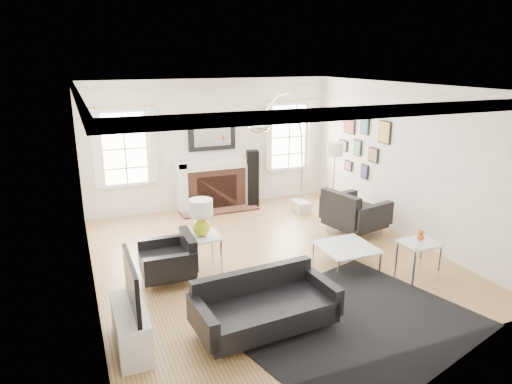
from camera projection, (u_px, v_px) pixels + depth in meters
name	position (u px, v px, depth m)	size (l,w,h in m)	color
floor	(267.00, 256.00, 7.69)	(6.00, 6.00, 0.00)	olive
back_wall	(212.00, 144.00, 9.95)	(5.50, 0.04, 2.80)	white
front_wall	(386.00, 244.00, 4.64)	(5.50, 0.04, 2.80)	white
left_wall	(85.00, 195.00, 6.29)	(0.04, 6.00, 2.80)	white
right_wall	(405.00, 162.00, 8.30)	(0.04, 6.00, 2.80)	white
ceiling	(268.00, 86.00, 6.90)	(5.50, 6.00, 0.02)	white
crown_molding	(268.00, 90.00, 6.91)	(5.50, 6.00, 0.12)	white
fireplace	(216.00, 184.00, 10.01)	(1.70, 0.69, 1.11)	white
mantel_mirror	(212.00, 133.00, 9.84)	(1.05, 0.07, 0.75)	black
window_left	(125.00, 148.00, 9.21)	(1.24, 0.15, 1.62)	white
window_right	(289.00, 137.00, 10.57)	(1.24, 0.15, 1.62)	white
gallery_wall	(362.00, 143.00, 9.40)	(0.04, 1.73, 1.29)	black
tv_unit	(131.00, 322.00, 5.20)	(0.35, 1.00, 1.09)	white
area_rug	(353.00, 323.00, 5.75)	(2.90, 2.41, 0.01)	black
sofa	(263.00, 306.00, 5.55)	(1.79, 0.92, 0.57)	black
armchair_left	(170.00, 260.00, 6.79)	(0.81, 0.89, 0.58)	black
armchair_right	(353.00, 214.00, 8.60)	(1.12, 1.21, 0.70)	black
coffee_table	(346.00, 248.00, 7.17)	(0.84, 0.84, 0.37)	silver
side_table_left	(202.00, 242.00, 7.01)	(0.55, 0.55, 0.60)	silver
nesting_table	(419.00, 250.00, 6.75)	(0.55, 0.46, 0.61)	silver
gourd_lamp	(201.00, 215.00, 6.89)	(0.36, 0.36, 0.58)	#C1CC19
orange_vase	(421.00, 236.00, 6.69)	(0.11, 0.11, 0.17)	#BF4618
arc_floor_lamp	(283.00, 155.00, 8.65)	(1.89, 1.76, 2.68)	white
stick_floor_lamp	(335.00, 153.00, 9.16)	(0.32, 0.32, 1.58)	gold
speaker_tower	(253.00, 178.00, 10.16)	(0.25, 0.25, 1.26)	black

